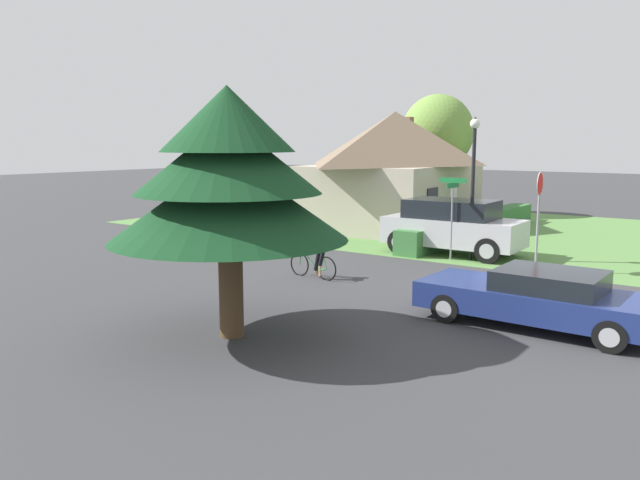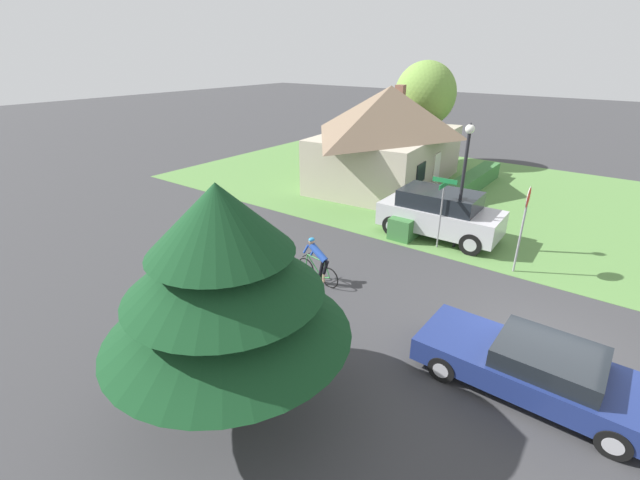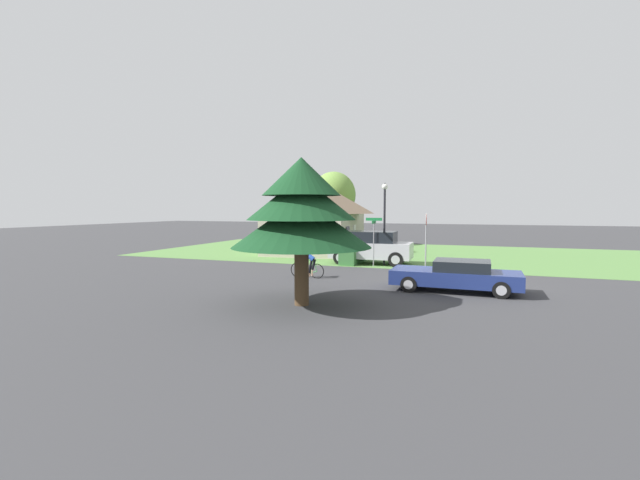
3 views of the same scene
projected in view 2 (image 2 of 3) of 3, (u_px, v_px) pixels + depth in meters
ground_plane at (541, 352)px, 10.50m from camera, size 140.00×140.00×0.00m
grass_verge_right at (505, 200)px, 21.20m from camera, size 16.00×36.00×0.01m
cottage_house at (388, 134)px, 22.91m from camera, size 10.09×6.81×5.17m
hedge_row at (454, 194)px, 20.74m from camera, size 11.86×0.90×0.87m
sedan_left_lane at (535, 368)px, 9.08m from camera, size 1.96×4.80×1.21m
cyclist at (318, 262)px, 13.42m from camera, size 0.44×1.70×1.49m
parked_suv_right at (440, 214)px, 16.68m from camera, size 2.15×4.63×1.87m
stop_sign at (525, 214)px, 13.53m from camera, size 0.69×0.07×2.95m
street_lamp at (464, 169)px, 14.95m from camera, size 0.32×0.32×4.60m
street_name_sign at (442, 201)px, 15.38m from camera, size 0.90×0.90×2.67m
conifer_tall_near at (224, 274)px, 7.55m from camera, size 4.59×4.59×4.85m
deciduous_tree_right at (425, 95)px, 26.57m from camera, size 3.77×3.77×6.30m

